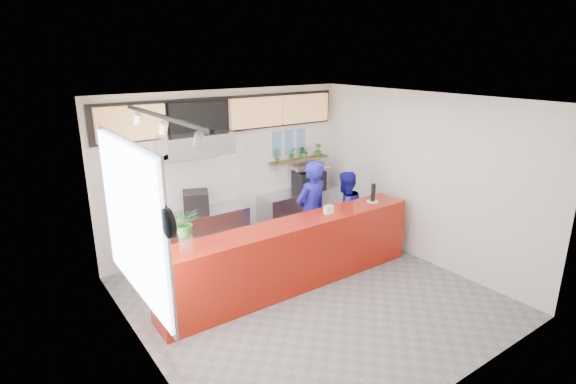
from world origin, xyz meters
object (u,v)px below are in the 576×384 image
panini_oven (196,202)px  service_counter (294,255)px  staff_right (345,212)px  pepper_mill (373,193)px  espresso_machine (309,180)px  staff_center (311,213)px

panini_oven → service_counter: bearing=-42.6°
panini_oven → staff_right: bearing=-5.2°
panini_oven → pepper_mill: pepper_mill is taller
service_counter → panini_oven: size_ratio=10.33×
staff_right → espresso_machine: bearing=-96.2°
service_counter → espresso_machine: bearing=46.4°
staff_center → pepper_mill: (0.95, -0.54, 0.34)m
staff_right → staff_center: bearing=0.5°
panini_oven → staff_right: (2.38, -1.27, -0.31)m
panini_oven → staff_right: staff_right is taller
service_counter → staff_center: size_ratio=2.40×
service_counter → panini_oven: 2.05m
panini_oven → pepper_mill: (2.54, -1.80, 0.18)m
panini_oven → pepper_mill: 3.12m
panini_oven → staff_center: size_ratio=0.23×
service_counter → pepper_mill: (1.72, -0.00, 0.72)m
staff_right → pepper_mill: bearing=107.9°
panini_oven → staff_center: bearing=-15.7°
staff_center → pepper_mill: size_ratio=5.93×
espresso_machine → staff_right: staff_right is taller
panini_oven → staff_center: staff_center is taller
service_counter → pepper_mill: 1.87m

